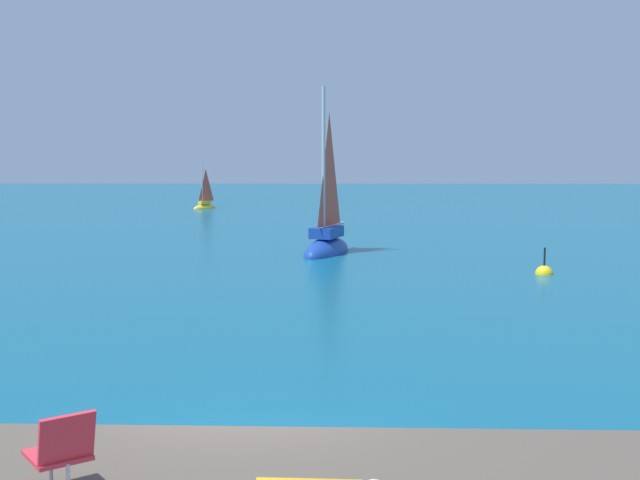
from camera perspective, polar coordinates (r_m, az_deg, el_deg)
The scene contains 5 objects.
ground_plane at distance 10.73m, azimuth -5.16°, elevation -15.47°, with size 160.00×160.00×0.00m, color #0F5675.
sailboat_near at distance 30.93m, azimuth 0.47°, elevation -0.26°, with size 2.36×3.78×6.82m.
sailboat_far at distance 53.96m, azimuth -8.03°, elevation 2.36°, with size 1.64×1.67×3.32m.
beach_chair at distance 7.65m, azimuth -17.52°, elevation -13.67°, with size 0.74×0.76×0.80m.
marker_buoy at distance 26.90m, azimuth 15.31°, elevation -2.29°, with size 0.56×0.56×1.13m.
Camera 1 is at (1.10, -9.89, 4.01)m, focal length 46.02 mm.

